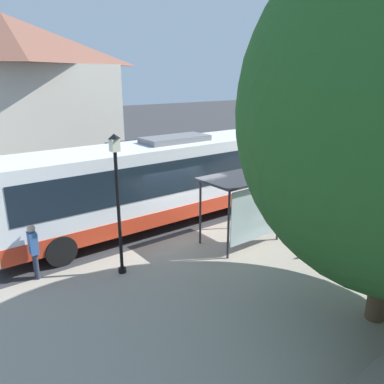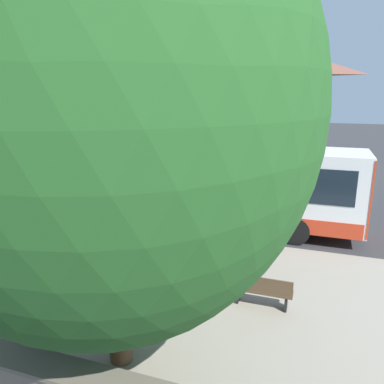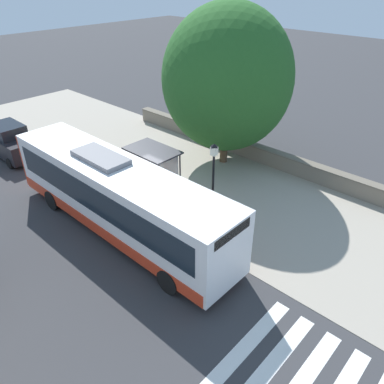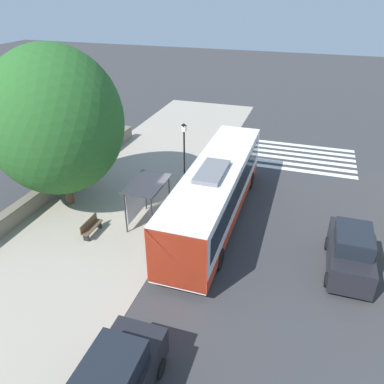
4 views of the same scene
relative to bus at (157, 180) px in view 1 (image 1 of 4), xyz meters
name	(u,v)px [view 1 (image 1 of 4)]	position (x,y,z in m)	size (l,w,h in m)	color
ground_plane	(179,236)	(-1.61, 0.09, -1.80)	(120.00, 120.00, 0.00)	#353538
sidewalk_plaza	(270,288)	(-6.11, 0.09, -1.79)	(9.00, 44.00, 0.02)	#9E9384
background_building	(11,91)	(14.13, 1.90, 3.04)	(7.12, 12.77, 9.40)	beige
bus	(157,180)	(0.00, 0.00, 0.00)	(2.66, 12.36, 3.48)	white
bus_shelter	(244,189)	(-3.47, -1.37, 0.22)	(1.76, 2.73, 2.44)	#2D2D33
pedestrian	(34,248)	(-1.58, 5.21, -0.80)	(0.34, 0.23, 1.71)	#2D3347
bench	(329,238)	(-5.71, -3.31, -1.33)	(0.40, 1.52, 0.88)	brown
street_lamp_near	(118,194)	(-2.80, 3.05, 0.72)	(0.28, 0.28, 4.26)	black
parked_car_behind_bus	(325,163)	(-0.20, -11.07, -0.79)	(1.95, 4.30, 2.11)	black
parked_car_far_lane	(128,162)	(6.75, -2.22, -0.77)	(1.89, 4.15, 2.17)	black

